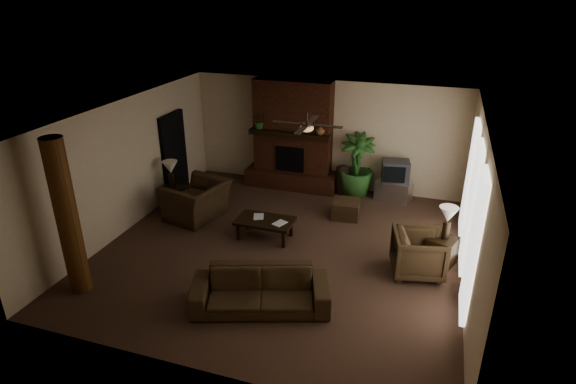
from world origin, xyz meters
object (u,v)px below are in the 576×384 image
(side_table_left, at_px, (175,197))
(log_column, at_px, (67,218))
(sofa, at_px, (260,284))
(floor_vase, at_px, (342,177))
(coffee_table, at_px, (265,222))
(floor_plant, at_px, (356,178))
(ottoman, at_px, (346,209))
(lamp_left, at_px, (171,169))
(armchair_right, at_px, (419,251))
(lamp_right, at_px, (448,217))
(side_table_right, at_px, (441,251))
(tv_stand, at_px, (394,190))
(armchair_left, at_px, (196,195))

(side_table_left, bearing_deg, log_column, -88.13)
(sofa, distance_m, floor_vase, 5.05)
(coffee_table, distance_m, side_table_left, 2.68)
(log_column, height_order, floor_plant, log_column)
(floor_vase, relative_size, side_table_left, 1.40)
(ottoman, distance_m, side_table_left, 4.08)
(ottoman, bearing_deg, floor_vase, 106.14)
(side_table_left, xyz_separation_m, lamp_left, (-0.02, -0.05, 0.73))
(armchair_right, relative_size, lamp_right, 1.43)
(coffee_table, distance_m, floor_vase, 3.01)
(armchair_right, xyz_separation_m, lamp_left, (-5.76, 1.06, 0.54))
(floor_plant, bearing_deg, armchair_right, -61.01)
(ottoman, relative_size, side_table_left, 1.09)
(floor_plant, bearing_deg, lamp_right, -50.73)
(log_column, xyz_separation_m, ottoman, (3.89, 4.23, -1.20))
(side_table_right, height_order, lamp_right, lamp_right)
(armchair_right, distance_m, side_table_left, 5.85)
(tv_stand, distance_m, floor_plant, 0.99)
(sofa, xyz_separation_m, floor_vase, (0.29, 5.04, -0.01))
(tv_stand, bearing_deg, floor_plant, -168.09)
(floor_vase, bearing_deg, sofa, -93.32)
(armchair_right, height_order, floor_vase, armchair_right)
(armchair_right, relative_size, ottoman, 1.55)
(side_table_right, distance_m, lamp_right, 0.73)
(side_table_left, distance_m, side_table_right, 6.18)
(ottoman, distance_m, floor_vase, 1.39)
(ottoman, distance_m, lamp_left, 4.18)
(ottoman, distance_m, side_table_right, 2.55)
(log_column, bearing_deg, ottoman, 47.39)
(sofa, xyz_separation_m, ottoman, (0.67, 3.73, -0.24))
(armchair_left, height_order, ottoman, armchair_left)
(sofa, xyz_separation_m, lamp_left, (-3.35, 2.90, 0.56))
(floor_vase, relative_size, floor_plant, 0.48)
(side_table_right, bearing_deg, log_column, -154.81)
(log_column, xyz_separation_m, sofa, (3.22, 0.51, -0.96))
(armchair_right, distance_m, ottoman, 2.58)
(ottoman, relative_size, floor_vase, 0.78)
(sofa, relative_size, floor_vase, 2.94)
(ottoman, height_order, tv_stand, tv_stand)
(sofa, distance_m, armchair_right, 3.03)
(floor_vase, bearing_deg, armchair_left, -140.24)
(sofa, height_order, side_table_right, sofa)
(side_table_left, distance_m, lamp_right, 6.24)
(side_table_left, relative_size, lamp_left, 0.85)
(sofa, relative_size, ottoman, 3.78)
(coffee_table, bearing_deg, side_table_left, 164.18)
(armchair_right, distance_m, floor_vase, 3.84)
(sofa, xyz_separation_m, armchair_right, (2.41, 1.84, 0.02))
(coffee_table, height_order, ottoman, coffee_table)
(side_table_left, distance_m, lamp_left, 0.73)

